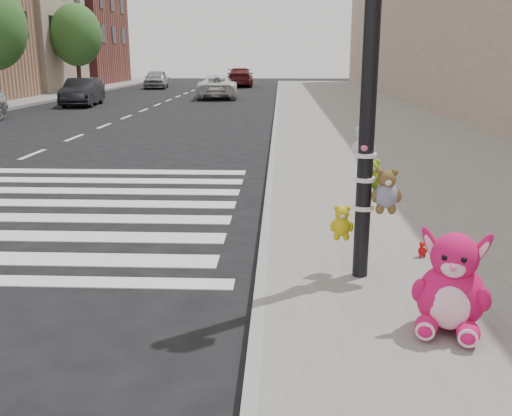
# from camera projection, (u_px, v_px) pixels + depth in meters

# --- Properties ---
(ground) EXTENTS (120.00, 120.00, 0.00)m
(ground) POSITION_uv_depth(u_px,v_px,m) (58.00, 371.00, 4.50)
(ground) COLOR black
(ground) RESTS_ON ground
(sidewalk_near) EXTENTS (7.00, 80.00, 0.14)m
(sidewalk_near) POSITION_uv_depth(u_px,v_px,m) (414.00, 155.00, 13.93)
(sidewalk_near) COLOR slate
(sidewalk_near) RESTS_ON ground
(curb_edge) EXTENTS (0.12, 80.00, 0.15)m
(curb_edge) POSITION_uv_depth(u_px,v_px,m) (273.00, 154.00, 14.07)
(curb_edge) COLOR gray
(curb_edge) RESTS_ON ground
(bld_far_d) EXTENTS (6.00, 8.00, 10.00)m
(bld_far_d) POSITION_uv_depth(u_px,v_px,m) (21.00, 15.00, 37.62)
(bld_far_d) COLOR tan
(bld_far_d) RESTS_ON ground
(bld_far_e) EXTENTS (6.00, 10.00, 9.00)m
(bld_far_e) POSITION_uv_depth(u_px,v_px,m) (79.00, 30.00, 48.37)
(bld_far_e) COLOR brown
(bld_far_e) RESTS_ON ground
(signal_pole) EXTENTS (0.71, 0.48, 4.00)m
(signal_pole) POSITION_uv_depth(u_px,v_px,m) (369.00, 123.00, 5.68)
(signal_pole) COLOR black
(signal_pole) RESTS_ON sidewalk_near
(tree_far_c) EXTENTS (3.20, 3.20, 5.44)m
(tree_far_c) POSITION_uv_depth(u_px,v_px,m) (76.00, 35.00, 35.87)
(tree_far_c) COLOR #382619
(tree_far_c) RESTS_ON sidewalk_far
(pink_bunny) EXTENTS (0.73, 0.80, 0.91)m
(pink_bunny) POSITION_uv_depth(u_px,v_px,m) (452.00, 289.00, 4.79)
(pink_bunny) COLOR #D6125C
(pink_bunny) RESTS_ON sidewalk_near
(red_teddy) EXTENTS (0.15, 0.13, 0.19)m
(red_teddy) POSITION_uv_depth(u_px,v_px,m) (422.00, 249.00, 6.62)
(red_teddy) COLOR red
(red_teddy) RESTS_ON sidewalk_near
(car_dark_far) EXTENTS (1.81, 4.18, 1.34)m
(car_dark_far) POSITION_uv_depth(u_px,v_px,m) (82.00, 92.00, 28.16)
(car_dark_far) COLOR black
(car_dark_far) RESTS_ON ground
(car_white_near) EXTENTS (2.55, 4.93, 1.33)m
(car_white_near) POSITION_uv_depth(u_px,v_px,m) (218.00, 87.00, 32.99)
(car_white_near) COLOR silver
(car_white_near) RESTS_ON ground
(car_maroon_near) EXTENTS (2.27, 5.14, 1.47)m
(car_maroon_near) POSITION_uv_depth(u_px,v_px,m) (240.00, 77.00, 45.40)
(car_maroon_near) COLOR #59191A
(car_maroon_near) RESTS_ON ground
(car_silver_deep) EXTENTS (2.08, 4.22, 1.38)m
(car_silver_deep) POSITION_uv_depth(u_px,v_px,m) (156.00, 79.00, 42.98)
(car_silver_deep) COLOR #9D9DA2
(car_silver_deep) RESTS_ON ground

